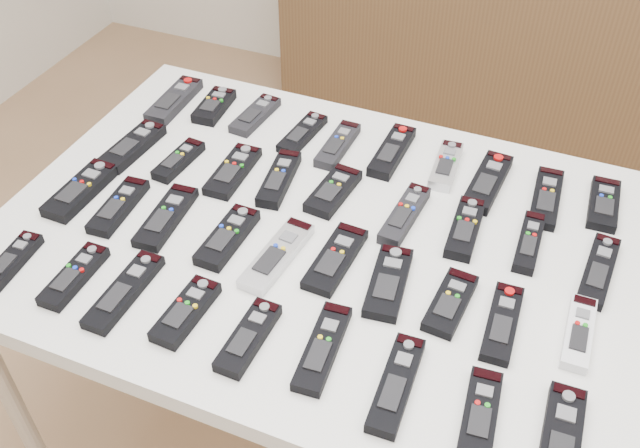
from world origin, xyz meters
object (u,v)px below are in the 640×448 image
at_px(remote_8, 546,198).
at_px(remote_20, 119,206).
at_px(table, 320,253).
at_px(remote_10, 133,146).
at_px(remote_35, 396,384).
at_px(remote_7, 488,182).
at_px(remote_14, 333,191).
at_px(remote_5, 392,151).
at_px(remote_16, 465,228).
at_px(remote_6, 446,166).
at_px(remote_11, 179,160).
at_px(remote_12, 233,171).
at_px(remote_23, 277,255).
at_px(remote_2, 255,115).
at_px(remote_36, 480,413).
at_px(remote_0, 174,100).
at_px(remote_1, 214,106).
at_px(remote_34, 323,348).
at_px(remote_3, 302,134).
at_px(sideboard, 494,37).
at_px(remote_30, 74,276).
at_px(remote_18, 599,270).
at_px(remote_37, 561,442).
at_px(remote_25, 388,282).
at_px(remote_21, 166,217).
at_px(remote_28, 579,333).
at_px(remote_4, 338,145).
at_px(remote_31, 124,291).
at_px(remote_19, 81,190).
at_px(remote_9, 604,204).
at_px(remote_17, 529,242).
at_px(remote_15, 405,215).
at_px(remote_13, 279,179).
at_px(remote_24, 335,259).
at_px(remote_32, 186,312).
at_px(remote_22, 228,237).
at_px(remote_26, 450,303).
at_px(remote_27, 502,323).
at_px(remote_29, 12,260).
at_px(remote_33, 248,337).

relative_size(remote_8, remote_20, 1.09).
bearing_deg(table, remote_10, 169.92).
bearing_deg(table, remote_35, -49.32).
relative_size(remote_7, remote_14, 1.24).
height_order(remote_5, remote_16, same).
distance_m(remote_6, remote_11, 0.58).
height_order(remote_12, remote_23, same).
bearing_deg(remote_2, remote_36, -36.37).
bearing_deg(remote_7, remote_0, -177.51).
bearing_deg(table, remote_5, 79.84).
relative_size(remote_1, remote_34, 0.75).
height_order(remote_5, remote_35, same).
height_order(remote_3, remote_11, remote_11).
height_order(sideboard, remote_12, sideboard).
relative_size(remote_5, remote_30, 1.18).
bearing_deg(remote_36, sideboard, 94.87).
bearing_deg(remote_18, remote_37, -87.47).
height_order(remote_5, remote_36, remote_5).
distance_m(remote_18, remote_25, 0.39).
distance_m(remote_10, remote_18, 1.00).
relative_size(remote_10, remote_34, 0.97).
bearing_deg(remote_6, remote_0, 176.31).
xyz_separation_m(remote_1, remote_23, (0.35, -0.40, -0.00)).
xyz_separation_m(remote_6, remote_18, (0.34, -0.19, -0.00)).
bearing_deg(remote_21, remote_28, -3.39).
xyz_separation_m(remote_4, remote_31, (-0.19, -0.55, -0.00)).
relative_size(remote_0, remote_18, 1.02).
relative_size(remote_19, remote_28, 1.16).
xyz_separation_m(remote_9, remote_17, (-0.12, -0.17, 0.00)).
bearing_deg(remote_14, remote_18, 3.13).
bearing_deg(remote_15, table, -141.13).
height_order(remote_8, remote_28, same).
relative_size(remote_13, remote_24, 0.98).
bearing_deg(remote_28, remote_19, 179.68).
bearing_deg(remote_32, remote_22, 99.21).
height_order(remote_9, remote_15, remote_15).
bearing_deg(remote_4, remote_37, -43.29).
height_order(remote_2, remote_4, remote_4).
relative_size(remote_20, remote_26, 1.12).
distance_m(table, remote_34, 0.30).
bearing_deg(remote_5, remote_15, -63.72).
distance_m(remote_20, remote_25, 0.57).
height_order(remote_13, remote_36, remote_13).
xyz_separation_m(remote_15, remote_27, (0.24, -0.20, -0.00)).
xyz_separation_m(remote_3, remote_29, (-0.33, -0.58, 0.00)).
bearing_deg(remote_21, remote_14, 31.67).
height_order(remote_24, remote_31, same).
bearing_deg(remote_12, remote_4, 43.44).
bearing_deg(remote_33, remote_31, 179.31).
bearing_deg(remote_34, remote_15, 81.76).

